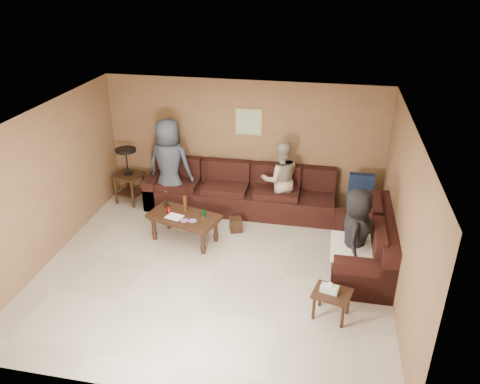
{
  "coord_description": "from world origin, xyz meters",
  "views": [
    {
      "loc": [
        1.61,
        -6.04,
        4.48
      ],
      "look_at": [
        0.25,
        0.85,
        1.0
      ],
      "focal_mm": 35.0,
      "sensor_mm": 36.0,
      "label": 1
    }
  ],
  "objects_px": {
    "sectional_sofa": "(277,212)",
    "person_right": "(355,235)",
    "person_left": "(170,165)",
    "coffee_table": "(184,219)",
    "side_table_right": "(331,295)",
    "person_middle": "(280,180)",
    "waste_bin": "(236,225)",
    "end_table_left": "(128,175)"
  },
  "relations": [
    {
      "from": "sectional_sofa",
      "to": "coffee_table",
      "type": "height_order",
      "value": "sectional_sofa"
    },
    {
      "from": "side_table_right",
      "to": "person_middle",
      "type": "height_order",
      "value": "person_middle"
    },
    {
      "from": "coffee_table",
      "to": "person_middle",
      "type": "xyz_separation_m",
      "value": [
        1.53,
        1.24,
        0.33
      ]
    },
    {
      "from": "sectional_sofa",
      "to": "person_middle",
      "type": "bearing_deg",
      "value": 91.47
    },
    {
      "from": "coffee_table",
      "to": "person_right",
      "type": "bearing_deg",
      "value": -10.29
    },
    {
      "from": "sectional_sofa",
      "to": "person_middle",
      "type": "relative_size",
      "value": 3.06
    },
    {
      "from": "person_left",
      "to": "end_table_left",
      "type": "bearing_deg",
      "value": 2.39
    },
    {
      "from": "side_table_right",
      "to": "person_left",
      "type": "height_order",
      "value": "person_left"
    },
    {
      "from": "side_table_right",
      "to": "person_middle",
      "type": "bearing_deg",
      "value": 110.74
    },
    {
      "from": "waste_bin",
      "to": "sectional_sofa",
      "type": "bearing_deg",
      "value": 21.47
    },
    {
      "from": "coffee_table",
      "to": "person_right",
      "type": "xyz_separation_m",
      "value": [
        2.88,
        -0.52,
        0.33
      ]
    },
    {
      "from": "sectional_sofa",
      "to": "person_left",
      "type": "height_order",
      "value": "person_left"
    },
    {
      "from": "side_table_right",
      "to": "waste_bin",
      "type": "distance_m",
      "value": 2.68
    },
    {
      "from": "end_table_left",
      "to": "waste_bin",
      "type": "relative_size",
      "value": 4.54
    },
    {
      "from": "coffee_table",
      "to": "waste_bin",
      "type": "height_order",
      "value": "coffee_table"
    },
    {
      "from": "waste_bin",
      "to": "person_left",
      "type": "bearing_deg",
      "value": 155.76
    },
    {
      "from": "waste_bin",
      "to": "person_right",
      "type": "height_order",
      "value": "person_right"
    },
    {
      "from": "coffee_table",
      "to": "waste_bin",
      "type": "relative_size",
      "value": 5.25
    },
    {
      "from": "coffee_table",
      "to": "side_table_right",
      "type": "distance_m",
      "value": 3.0
    },
    {
      "from": "person_right",
      "to": "sectional_sofa",
      "type": "bearing_deg",
      "value": 55.49
    },
    {
      "from": "coffee_table",
      "to": "person_middle",
      "type": "relative_size",
      "value": 0.88
    },
    {
      "from": "side_table_right",
      "to": "coffee_table",
      "type": "bearing_deg",
      "value": 149.34
    },
    {
      "from": "end_table_left",
      "to": "person_left",
      "type": "distance_m",
      "value": 0.98
    },
    {
      "from": "person_left",
      "to": "person_middle",
      "type": "xyz_separation_m",
      "value": [
        2.15,
        0.11,
        -0.17
      ]
    },
    {
      "from": "waste_bin",
      "to": "person_right",
      "type": "relative_size",
      "value": 0.17
    },
    {
      "from": "person_right",
      "to": "waste_bin",
      "type": "bearing_deg",
      "value": 73.33
    },
    {
      "from": "person_middle",
      "to": "person_right",
      "type": "height_order",
      "value": "person_middle"
    },
    {
      "from": "coffee_table",
      "to": "person_left",
      "type": "height_order",
      "value": "person_left"
    },
    {
      "from": "sectional_sofa",
      "to": "person_right",
      "type": "xyz_separation_m",
      "value": [
        1.34,
        -1.29,
        0.43
      ]
    },
    {
      "from": "end_table_left",
      "to": "person_left",
      "type": "height_order",
      "value": "person_left"
    },
    {
      "from": "sectional_sofa",
      "to": "person_right",
      "type": "distance_m",
      "value": 1.91
    },
    {
      "from": "side_table_right",
      "to": "sectional_sofa",
      "type": "bearing_deg",
      "value": 114.32
    },
    {
      "from": "person_right",
      "to": "end_table_left",
      "type": "bearing_deg",
      "value": 77.93
    },
    {
      "from": "sectional_sofa",
      "to": "person_right",
      "type": "bearing_deg",
      "value": -43.92
    },
    {
      "from": "sectional_sofa",
      "to": "end_table_left",
      "type": "relative_size",
      "value": 4.0
    },
    {
      "from": "person_middle",
      "to": "end_table_left",
      "type": "bearing_deg",
      "value": -18.22
    },
    {
      "from": "sectional_sofa",
      "to": "person_left",
      "type": "bearing_deg",
      "value": 170.35
    },
    {
      "from": "sectional_sofa",
      "to": "coffee_table",
      "type": "bearing_deg",
      "value": -153.55
    },
    {
      "from": "waste_bin",
      "to": "person_middle",
      "type": "distance_m",
      "value": 1.21
    },
    {
      "from": "coffee_table",
      "to": "person_right",
      "type": "distance_m",
      "value": 2.94
    },
    {
      "from": "person_middle",
      "to": "side_table_right",
      "type": "bearing_deg",
      "value": 92.02
    },
    {
      "from": "waste_bin",
      "to": "person_middle",
      "type": "height_order",
      "value": "person_middle"
    }
  ]
}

